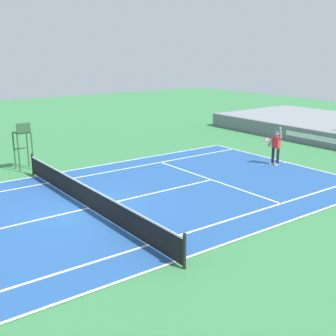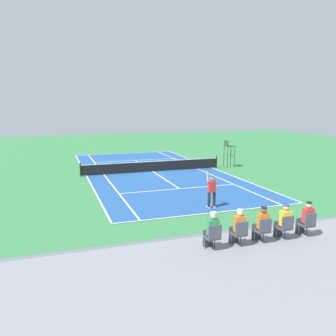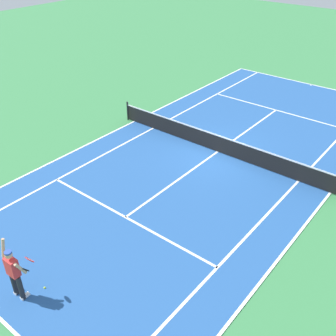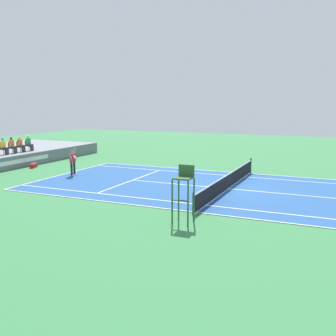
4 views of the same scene
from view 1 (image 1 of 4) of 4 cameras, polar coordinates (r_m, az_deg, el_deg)
name	(u,v)px [view 1 (image 1 of 4)]	position (r m, az deg, el deg)	size (l,w,h in m)	color
ground_plane	(88,209)	(17.17, -10.39, -5.27)	(80.00, 80.00, 0.00)	#387F47
court	(88,209)	(17.17, -10.39, -5.24)	(11.08, 23.88, 0.03)	#235193
net	(88,196)	(17.00, -10.48, -3.62)	(11.98, 0.10, 1.07)	black
tennis_player	(276,147)	(23.73, 13.92, 2.74)	(0.76, 0.64, 2.08)	#232328
tennis_ball	(262,165)	(23.69, 12.22, 0.44)	(0.07, 0.07, 0.07)	#D1E533
umpire_chair	(23,140)	(23.17, -18.49, 3.53)	(0.77, 0.77, 2.44)	#2D562D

